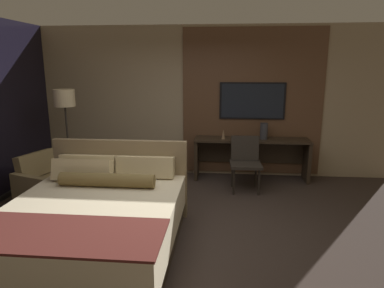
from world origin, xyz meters
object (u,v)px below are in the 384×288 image
object	(u,v)px
vase_tall	(264,131)
vase_short	(223,134)
desk_chair	(245,158)
floor_lamp	(65,106)
desk	(251,151)
armchair_by_window	(54,187)
tv	(252,101)
bed	(95,222)

from	to	relation	value
vase_tall	vase_short	world-z (taller)	vase_tall
desk_chair	vase_short	distance (m)	0.69
desk_chair	floor_lamp	world-z (taller)	floor_lamp
vase_tall	vase_short	size ratio (longest dim) A/B	1.72
desk	vase_tall	distance (m)	0.44
desk_chair	vase_tall	bearing A→B (deg)	54.62
desk_chair	floor_lamp	bearing A→B (deg)	-178.47
floor_lamp	vase_tall	distance (m)	3.47
vase_tall	desk	bearing A→B (deg)	172.18
floor_lamp	vase_tall	bearing A→B (deg)	12.82
armchair_by_window	vase_short	size ratio (longest dim) A/B	6.38
armchair_by_window	vase_tall	size ratio (longest dim) A/B	3.71
tv	bed	bearing A→B (deg)	-123.34
floor_lamp	vase_short	world-z (taller)	floor_lamp
bed	vase_short	bearing A→B (deg)	61.91
desk_chair	floor_lamp	size ratio (longest dim) A/B	0.54
desk	armchair_by_window	distance (m)	3.44
bed	vase_short	size ratio (longest dim) A/B	12.97
desk_chair	vase_tall	xyz separation A→B (m)	(0.35, 0.55, 0.37)
bed	tv	size ratio (longest dim) A/B	1.84
bed	armchair_by_window	distance (m)	1.73
armchair_by_window	floor_lamp	distance (m)	1.35
armchair_by_window	vase_tall	distance (m)	3.67
desk	vase_short	xyz separation A→B (m)	(-0.52, -0.09, 0.32)
desk	tv	xyz separation A→B (m)	(0.00, 0.19, 0.91)
desk	vase_short	bearing A→B (deg)	-169.91
bed	tv	bearing A→B (deg)	56.66
floor_lamp	vase_short	bearing A→B (deg)	14.94
desk_chair	armchair_by_window	xyz separation A→B (m)	(-2.95, -0.90, -0.28)
desk_chair	armchair_by_window	bearing A→B (deg)	-165.58
desk_chair	armchair_by_window	distance (m)	3.10
tv	vase_short	bearing A→B (deg)	-151.26
bed	tv	world-z (taller)	tv
tv	desk_chair	xyz separation A→B (m)	(-0.14, -0.77, -0.89)
desk_chair	vase_short	size ratio (longest dim) A/B	5.33
bed	vase_short	world-z (taller)	bed
vase_tall	armchair_by_window	bearing A→B (deg)	-156.33
desk_chair	vase_short	bearing A→B (deg)	125.33
tv	floor_lamp	world-z (taller)	tv
vase_short	desk	bearing A→B (deg)	10.09
desk_chair	bed	bearing A→B (deg)	-132.04
desk	bed	bearing A→B (deg)	-125.13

